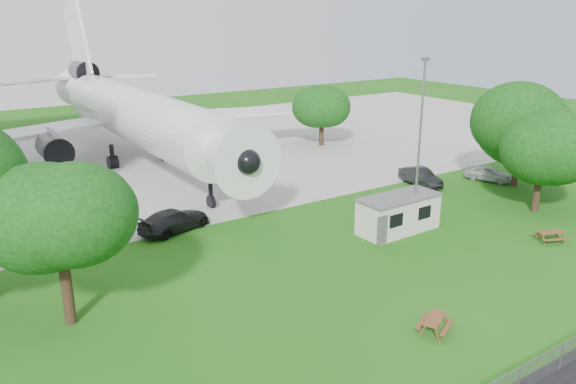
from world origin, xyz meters
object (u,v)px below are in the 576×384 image
airliner (133,112)px  picnic_east (550,242)px  site_cabin (398,214)px  picnic_west (434,332)px

airliner → picnic_east: (16.02, -36.72, -5.27)m
site_cabin → picnic_west: 13.50m
picnic_west → airliner: bearing=65.0°
airliner → site_cabin: size_ratio=7.04×
airliner → picnic_east: 40.41m
picnic_east → airliner: bearing=137.4°
site_cabin → picnic_east: size_ratio=3.77×
site_cabin → picnic_east: site_cabin is taller
site_cabin → picnic_east: bearing=-45.5°
airliner → site_cabin: 30.97m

